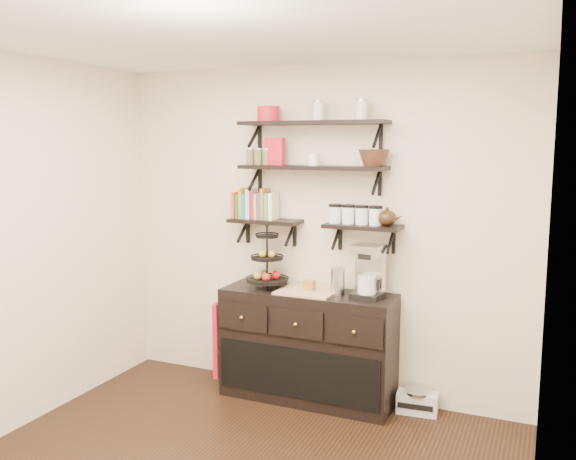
{
  "coord_description": "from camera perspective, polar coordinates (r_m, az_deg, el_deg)",
  "views": [
    {
      "loc": [
        1.76,
        -2.9,
        2.08
      ],
      "look_at": [
        -0.01,
        1.15,
        1.45
      ],
      "focal_mm": 38.0,
      "sensor_mm": 36.0,
      "label": 1
    }
  ],
  "objects": [
    {
      "name": "ceiling",
      "position": [
        3.45,
        -7.99,
        18.45
      ],
      "size": [
        3.5,
        3.5,
        0.02
      ],
      "primitive_type": "cube",
      "color": "white",
      "rests_on": "back_wall"
    },
    {
      "name": "back_wall",
      "position": [
        5.02,
        2.8,
        -0.19
      ],
      "size": [
        3.5,
        0.02,
        2.7
      ],
      "primitive_type": "cube",
      "color": "silver",
      "rests_on": "ground"
    },
    {
      "name": "right_wall",
      "position": [
        2.99,
        22.79,
        -6.63
      ],
      "size": [
        0.02,
        3.5,
        2.7
      ],
      "primitive_type": "cube",
      "color": "silver",
      "rests_on": "ground"
    },
    {
      "name": "shelf_top",
      "position": [
        4.85,
        2.32,
        9.96
      ],
      "size": [
        1.2,
        0.27,
        0.23
      ],
      "color": "black",
      "rests_on": "back_wall"
    },
    {
      "name": "shelf_mid",
      "position": [
        4.85,
        2.29,
        5.82
      ],
      "size": [
        1.2,
        0.27,
        0.23
      ],
      "color": "black",
      "rests_on": "back_wall"
    },
    {
      "name": "shelf_low_left",
      "position": [
        5.07,
        -2.11,
        0.78
      ],
      "size": [
        0.6,
        0.25,
        0.23
      ],
      "color": "black",
      "rests_on": "back_wall"
    },
    {
      "name": "shelf_low_right",
      "position": [
        4.77,
        7.03,
        0.25
      ],
      "size": [
        0.6,
        0.25,
        0.23
      ],
      "color": "black",
      "rests_on": "back_wall"
    },
    {
      "name": "cookbooks",
      "position": [
        5.08,
        -2.8,
        2.35
      ],
      "size": [
        0.4,
        0.15,
        0.26
      ],
      "color": "red",
      "rests_on": "shelf_low_left"
    },
    {
      "name": "glass_canisters",
      "position": [
        4.77,
        6.29,
        1.33
      ],
      "size": [
        0.43,
        0.1,
        0.13
      ],
      "color": "silver",
      "rests_on": "shelf_low_right"
    },
    {
      "name": "sideboard",
      "position": [
        5.02,
        1.85,
        -10.75
      ],
      "size": [
        1.4,
        0.5,
        0.92
      ],
      "color": "black",
      "rests_on": "floor"
    },
    {
      "name": "fruit_stand",
      "position": [
        5.0,
        -1.92,
        -3.44
      ],
      "size": [
        0.34,
        0.34,
        0.51
      ],
      "rotation": [
        0.0,
        0.0,
        -0.17
      ],
      "color": "black",
      "rests_on": "sideboard"
    },
    {
      "name": "candle",
      "position": [
        4.87,
        2.02,
        -5.16
      ],
      "size": [
        0.08,
        0.08,
        0.08
      ],
      "primitive_type": "cube",
      "color": "#9A6623",
      "rests_on": "sideboard"
    },
    {
      "name": "coffee_maker",
      "position": [
        4.72,
        7.58,
        -3.92
      ],
      "size": [
        0.25,
        0.24,
        0.41
      ],
      "rotation": [
        0.0,
        0.0,
        -0.14
      ],
      "color": "black",
      "rests_on": "sideboard"
    },
    {
      "name": "thermal_carafe",
      "position": [
        4.76,
        4.69,
        -4.84
      ],
      "size": [
        0.11,
        0.11,
        0.22
      ],
      "primitive_type": "cylinder",
      "color": "silver",
      "rests_on": "sideboard"
    },
    {
      "name": "apron",
      "position": [
        5.24,
        -6.12,
        -9.98
      ],
      "size": [
        0.04,
        0.27,
        0.63
      ],
      "primitive_type": "cube",
      "color": "#B51321",
      "rests_on": "sideboard"
    },
    {
      "name": "radio",
      "position": [
        5.0,
        12.0,
        -15.45
      ],
      "size": [
        0.32,
        0.22,
        0.18
      ],
      "rotation": [
        0.0,
        0.0,
        0.08
      ],
      "color": "silver",
      "rests_on": "floor"
    },
    {
      "name": "recipe_box",
      "position": [
        4.97,
        -1.23,
        7.37
      ],
      "size": [
        0.16,
        0.07,
        0.22
      ],
      "primitive_type": "cube",
      "rotation": [
        0.0,
        0.0,
        -0.08
      ],
      "color": "red",
      "rests_on": "shelf_mid"
    },
    {
      "name": "walnut_bowl",
      "position": [
        4.69,
        8.02,
        6.69
      ],
      "size": [
        0.24,
        0.24,
        0.13
      ],
      "primitive_type": null,
      "color": "black",
      "rests_on": "shelf_mid"
    },
    {
      "name": "ramekins",
      "position": [
        4.84,
        2.41,
        6.6
      ],
      "size": [
        0.09,
        0.09,
        0.1
      ],
      "primitive_type": "cylinder",
      "color": "white",
      "rests_on": "shelf_mid"
    },
    {
      "name": "teapot",
      "position": [
        4.71,
        9.25,
        1.25
      ],
      "size": [
        0.2,
        0.15,
        0.14
      ],
      "primitive_type": null,
      "rotation": [
        0.0,
        0.0,
        -0.05
      ],
      "color": "#301E0E",
      "rests_on": "shelf_low_right"
    },
    {
      "name": "red_pot",
      "position": [
        5.0,
        -1.84,
        10.81
      ],
      "size": [
        0.18,
        0.18,
        0.12
      ],
      "primitive_type": "cylinder",
      "color": "red",
      "rests_on": "shelf_top"
    }
  ]
}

